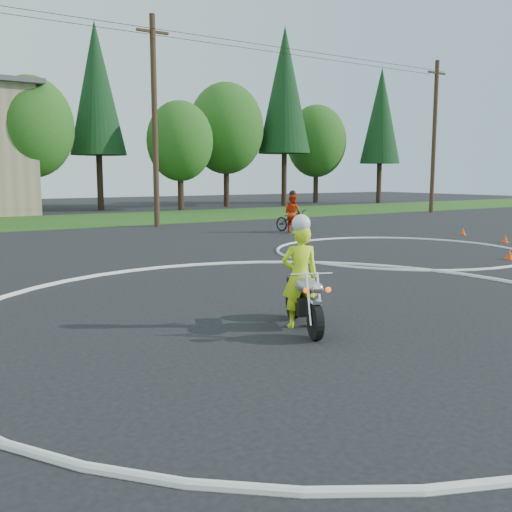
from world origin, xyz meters
TOP-DOWN VIEW (x-y plane):
  - ground at (0.00, 0.00)m, footprint 120.00×120.00m
  - grass_strip at (0.00, 27.00)m, footprint 120.00×10.00m
  - course_markings at (2.17, 4.35)m, footprint 19.05×19.05m
  - primary_motorcycle at (-0.52, 2.04)m, footprint 0.96×1.82m
  - rider_primary_grp at (-0.51, 2.17)m, footprint 0.72×0.61m
  - rider_second_grp at (8.90, 15.10)m, footprint 1.03×2.02m
  - traffic_cones at (5.51, 3.17)m, footprint 20.16×15.23m
  - treeline at (14.78, 34.61)m, footprint 38.20×8.10m
  - utility_poles at (5.00, 21.00)m, footprint 41.60×1.12m

SIDE VIEW (x-z plane):
  - ground at x=0.00m, z-range 0.00..0.00m
  - course_markings at x=2.17m, z-range -0.05..0.07m
  - grass_strip at x=0.00m, z-range 0.00..0.02m
  - traffic_cones at x=5.51m, z-range -0.01..0.29m
  - primary_motorcycle at x=-0.52m, z-range -0.01..0.99m
  - rider_second_grp at x=8.90m, z-range -0.27..1.58m
  - rider_primary_grp at x=-0.51m, z-range -0.03..1.84m
  - utility_poles at x=5.00m, z-range 0.20..10.20m
  - treeline at x=14.78m, z-range -0.64..13.88m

